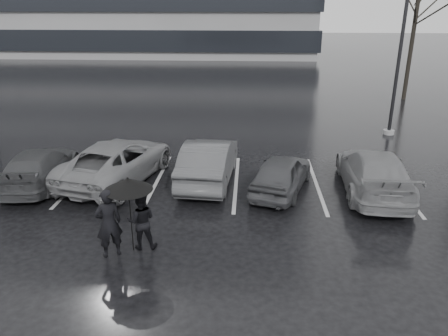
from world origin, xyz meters
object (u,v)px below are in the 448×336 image
Objects in this scene: pedestrian_right at (141,221)px; pedestrian_left at (109,223)px; car_west_a at (209,161)px; car_east at (374,172)px; tree_north at (414,31)px; lamp_post at (401,43)px; car_main at (281,173)px; car_west_b at (117,161)px; car_west_c at (40,167)px.

pedestrian_left is at bearing 21.34° from pedestrian_right.
pedestrian_right is (-1.30, -4.59, 0.02)m from car_west_a.
pedestrian_right reaches higher than car_east.
tree_north is at bearing -124.39° from car_west_a.
car_east is at bearing -111.24° from tree_north.
pedestrian_right is at bearing 33.65° from car_east.
lamp_post reaches higher than tree_north.
car_main is 2.05× the size of pedestrian_left.
car_main is 0.43× the size of tree_north.
pedestrian_left is at bearing 61.18° from car_main.
car_west_a is at bearing -3.02° from car_east.
car_west_b is (-5.71, 0.61, 0.09)m from car_main.
pedestrian_right is at bearing 127.18° from car_west_b.
car_west_a reaches higher than car_west_c.
car_west_c is (-2.58, -0.48, -0.10)m from car_west_b.
tree_north reaches higher than car_west_b.
car_west_a is 0.93× the size of car_east.
car_west_c is 2.81× the size of pedestrian_right.
pedestrian_left is 0.19× the size of lamp_post.
lamp_post is at bearing -110.93° from car_main.
lamp_post is (8.07, 6.24, 3.46)m from car_west_a.
car_west_c is at bearing 16.81° from car_main.
car_main is 0.75× the size of car_east.
car_west_b is 5.03m from pedestrian_left.
car_west_c is (-8.30, 0.13, -0.00)m from car_main.
pedestrian_left is 1.17× the size of pedestrian_right.
car_west_b is at bearing -135.16° from tree_north.
lamp_post is (10.07, 11.24, 3.31)m from pedestrian_left.
pedestrian_left is (-7.53, -4.35, 0.19)m from car_east.
pedestrian_left is at bearing -131.86° from lamp_post.
pedestrian_right is at bearing 133.78° from car_west_c.
car_west_c is 11.33m from car_east.
lamp_post is at bearing -106.62° from car_east.
car_west_a is 18.67m from tree_north.
tree_north is (13.37, 19.39, 3.36)m from pedestrian_left.
car_east is at bearing 175.02° from car_west_c.
car_east is at bearing -160.54° from car_main.
pedestrian_left is at bearing 117.92° from car_west_b.
car_west_c is 23.09m from tree_north.
tree_north reaches higher than car_main.
car_west_c is 6.01m from pedestrian_right.
car_main is 3.04m from car_east.
pedestrian_right reaches higher than car_west_b.
car_west_b is 0.56× the size of lamp_post.
pedestrian_left reaches higher than car_east.
car_west_a is at bearing 1.19° from car_main.
tree_north is (17.18, 15.00, 3.63)m from car_west_c.
pedestrian_left is at bearing 126.14° from car_west_c.
car_east reaches higher than car_main.
car_west_b is at bearing -106.62° from pedestrian_left.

